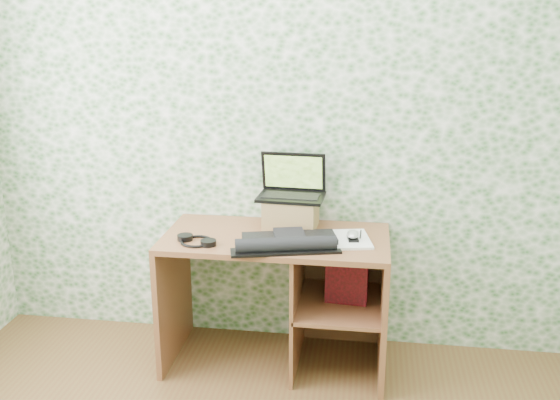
% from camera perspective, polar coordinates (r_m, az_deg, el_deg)
% --- Properties ---
extents(wall_back, '(3.50, 0.00, 3.50)m').
position_cam_1_polar(wall_back, '(3.48, 0.36, 6.99)').
color(wall_back, white).
rests_on(wall_back, ground).
extents(desk, '(1.20, 0.60, 0.75)m').
position_cam_1_polar(desk, '(3.44, 0.99, -7.41)').
color(desk, brown).
rests_on(desk, floor).
extents(riser, '(0.29, 0.25, 0.17)m').
position_cam_1_polar(riser, '(3.43, 1.02, -1.21)').
color(riser, '#9D7446').
rests_on(riser, desk).
extents(laptop, '(0.37, 0.27, 0.24)m').
position_cam_1_polar(laptop, '(3.42, 1.11, 1.23)').
color(laptop, black).
rests_on(laptop, riser).
extents(keyboard, '(0.56, 0.40, 0.08)m').
position_cam_1_polar(keyboard, '(3.17, 0.72, -3.85)').
color(keyboard, black).
rests_on(keyboard, desk).
extents(headphones, '(0.22, 0.22, 0.03)m').
position_cam_1_polar(headphones, '(3.26, -7.64, -3.72)').
color(headphones, black).
rests_on(headphones, desk).
extents(notepad, '(0.25, 0.32, 0.01)m').
position_cam_1_polar(notepad, '(3.28, 6.43, -3.59)').
color(notepad, white).
rests_on(notepad, desk).
extents(mouse, '(0.08, 0.11, 0.03)m').
position_cam_1_polar(mouse, '(3.26, 6.67, -3.31)').
color(mouse, silver).
rests_on(mouse, notepad).
extents(pen, '(0.01, 0.12, 0.01)m').
position_cam_1_polar(pen, '(3.33, 7.38, -3.11)').
color(pen, black).
rests_on(pen, notepad).
extents(red_box, '(0.23, 0.09, 0.27)m').
position_cam_1_polar(red_box, '(3.38, 6.13, -7.20)').
color(red_box, maroon).
rests_on(red_box, desk).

